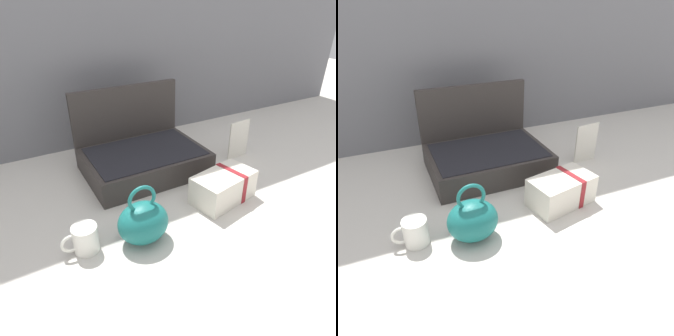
# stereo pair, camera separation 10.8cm
# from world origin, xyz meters

# --- Properties ---
(ground_plane) EXTENTS (6.00, 6.00, 0.00)m
(ground_plane) POSITION_xyz_m (0.00, 0.00, 0.00)
(ground_plane) COLOR beige
(open_suitcase) EXTENTS (0.47, 0.35, 0.32)m
(open_suitcase) POSITION_xyz_m (-0.00, 0.21, 0.07)
(open_suitcase) COLOR #332D2B
(open_suitcase) RESTS_ON ground_plane
(teal_pouch_handbag) EXTENTS (0.15, 0.13, 0.19)m
(teal_pouch_handbag) POSITION_xyz_m (-0.18, -0.19, 0.07)
(teal_pouch_handbag) COLOR #196B66
(teal_pouch_handbag) RESTS_ON ground_plane
(cream_toiletry_bag) EXTENTS (0.24, 0.17, 0.11)m
(cream_toiletry_bag) POSITION_xyz_m (0.16, -0.13, 0.05)
(cream_toiletry_bag) COLOR silver
(cream_toiletry_bag) RESTS_ON ground_plane
(coffee_mug) EXTENTS (0.11, 0.07, 0.08)m
(coffee_mug) POSITION_xyz_m (-0.35, -0.14, 0.04)
(coffee_mug) COLOR silver
(coffee_mug) RESTS_ON ground_plane
(info_card_left) EXTENTS (0.12, 0.02, 0.17)m
(info_card_left) POSITION_xyz_m (0.43, 0.10, 0.09)
(info_card_left) COLOR silver
(info_card_left) RESTS_ON ground_plane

